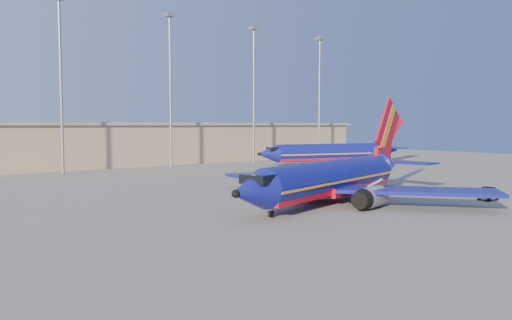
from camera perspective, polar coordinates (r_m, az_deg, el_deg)
name	(u,v)px	position (r m, az deg, el deg)	size (l,w,h in m)	color
ground	(270,206)	(49.18, 1.63, -5.29)	(220.00, 220.00, 0.00)	slate
terminal_building	(119,143)	(103.59, -15.36, 1.85)	(122.00, 16.00, 8.50)	gray
light_mast_row	(119,70)	(91.04, -15.35, 9.92)	(101.60, 1.60, 28.65)	gray
aircraft_main	(334,178)	(52.44, 8.96, -2.07)	(33.19, 31.53, 11.43)	navy
aircraft_second	(333,152)	(100.66, 8.79, 0.89)	(32.07, 16.52, 11.19)	navy
baggage_tug	(488,193)	(58.14, 25.02, -3.49)	(2.12, 1.43, 1.43)	gold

